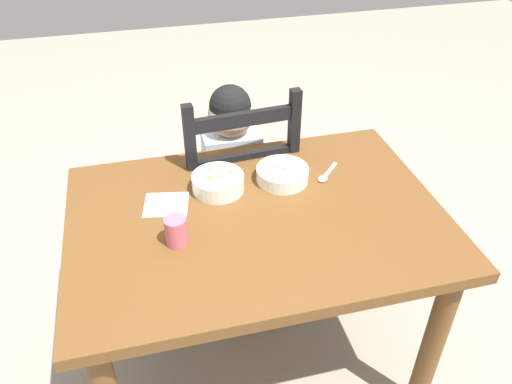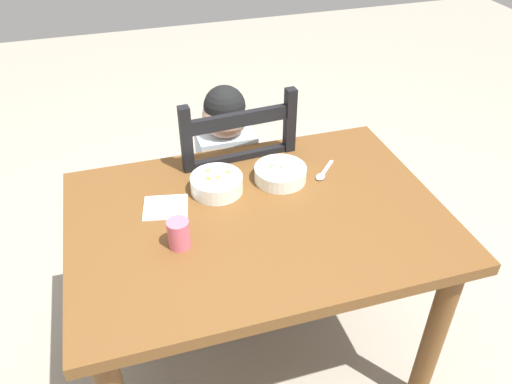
% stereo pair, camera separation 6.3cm
% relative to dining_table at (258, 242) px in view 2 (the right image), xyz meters
% --- Properties ---
extents(ground_plane, '(8.00, 8.00, 0.00)m').
position_rel_dining_table_xyz_m(ground_plane, '(0.00, 0.00, -0.61)').
color(ground_plane, gray).
extents(dining_table, '(1.16, 0.81, 0.73)m').
position_rel_dining_table_xyz_m(dining_table, '(0.00, 0.00, 0.00)').
color(dining_table, brown).
rests_on(dining_table, ground).
extents(dining_chair, '(0.45, 0.45, 0.97)m').
position_rel_dining_table_xyz_m(dining_chair, '(0.02, 0.45, -0.16)').
color(dining_chair, black).
rests_on(dining_chair, ground).
extents(child_figure, '(0.32, 0.31, 0.94)m').
position_rel_dining_table_xyz_m(child_figure, '(0.02, 0.45, 0.01)').
color(child_figure, silver).
rests_on(child_figure, ground).
extents(bowl_of_peas, '(0.18, 0.18, 0.05)m').
position_rel_dining_table_xyz_m(bowl_of_peas, '(0.13, 0.16, 0.14)').
color(bowl_of_peas, white).
rests_on(bowl_of_peas, dining_table).
extents(bowl_of_carrots, '(0.17, 0.17, 0.06)m').
position_rel_dining_table_xyz_m(bowl_of_carrots, '(-0.09, 0.16, 0.14)').
color(bowl_of_carrots, white).
rests_on(bowl_of_carrots, dining_table).
extents(spoon, '(0.11, 0.11, 0.01)m').
position_rel_dining_table_xyz_m(spoon, '(0.28, 0.14, 0.12)').
color(spoon, silver).
rests_on(spoon, dining_table).
extents(drinking_cup, '(0.06, 0.06, 0.09)m').
position_rel_dining_table_xyz_m(drinking_cup, '(-0.26, -0.07, 0.16)').
color(drinking_cup, '#D86177').
rests_on(drinking_cup, dining_table).
extents(paper_napkin, '(0.16, 0.15, 0.00)m').
position_rel_dining_table_xyz_m(paper_napkin, '(-0.27, 0.12, 0.12)').
color(paper_napkin, white).
rests_on(paper_napkin, dining_table).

